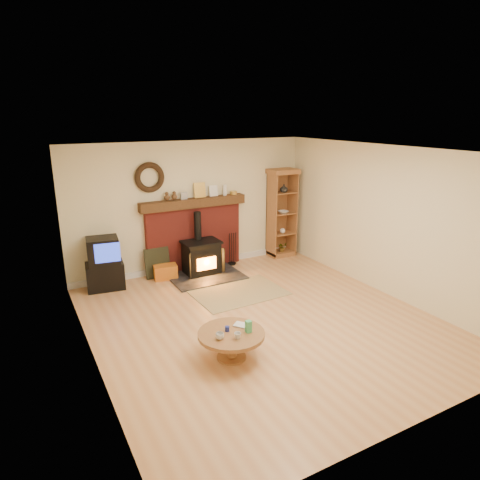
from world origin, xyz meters
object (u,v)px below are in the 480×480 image
wood_stove (202,259)px  curio_cabinet (281,213)px  coffee_table (231,337)px  tv_unit (104,265)px

wood_stove → curio_cabinet: bearing=7.9°
wood_stove → coffee_table: 3.12m
curio_cabinet → tv_unit: bearing=-178.7°
tv_unit → curio_cabinet: (3.90, 0.09, 0.51)m
tv_unit → coffee_table: size_ratio=1.10×
wood_stove → coffee_table: wood_stove is taller
tv_unit → coffee_table: 3.33m
wood_stove → tv_unit: bearing=173.9°
wood_stove → coffee_table: bearing=-106.7°
tv_unit → curio_cabinet: size_ratio=0.50×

